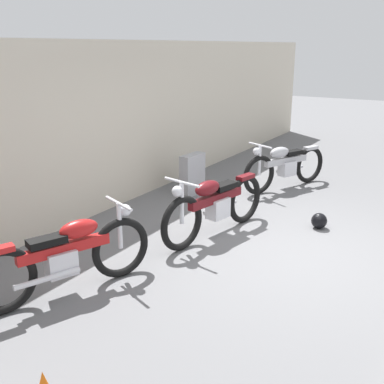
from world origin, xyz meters
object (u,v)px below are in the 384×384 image
helmet (319,221)px  motorcycle_silver (285,165)px  stone_marker (192,174)px  motorcycle_red (67,256)px  motorcycle_maroon (215,205)px

helmet → motorcycle_silver: size_ratio=0.12×
stone_marker → motorcycle_red: (-3.89, -0.74, 0.08)m
stone_marker → helmet: size_ratio=3.19×
helmet → motorcycle_red: motorcycle_red is taller
motorcycle_silver → motorcycle_red: (-5.17, 0.60, -0.00)m
helmet → stone_marker: bearing=80.0°
motorcycle_maroon → stone_marker: bearing=-128.0°
stone_marker → helmet: (-0.45, -2.57, -0.27)m
helmet → motorcycle_red: bearing=151.9°
motorcycle_silver → helmet: bearing=59.2°
motorcycle_maroon → motorcycle_silver: size_ratio=1.09×
motorcycle_silver → motorcycle_red: size_ratio=0.99×
motorcycle_maroon → motorcycle_red: bearing=-2.8°
stone_marker → helmet: 2.63m
helmet → motorcycle_silver: bearing=35.5°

